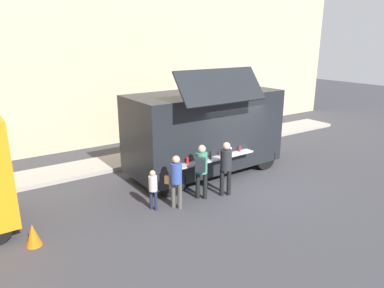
% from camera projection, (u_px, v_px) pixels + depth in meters
% --- Properties ---
extents(ground_plane, '(60.00, 60.00, 0.00)m').
position_uv_depth(ground_plane, '(249.00, 186.00, 11.59)').
color(ground_plane, '#38383D').
extents(curb_strip, '(28.00, 1.60, 0.15)m').
position_uv_depth(curb_strip, '(74.00, 170.00, 12.81)').
color(curb_strip, '#9E998E').
rests_on(curb_strip, ground).
extents(building_behind, '(32.00, 2.40, 8.98)m').
position_uv_depth(building_behind, '(62.00, 44.00, 15.19)').
color(building_behind, '#C5B08C').
rests_on(building_behind, ground).
extents(food_truck_main, '(5.53, 3.22, 3.83)m').
position_uv_depth(food_truck_main, '(205.00, 130.00, 12.41)').
color(food_truck_main, black).
rests_on(food_truck_main, ground).
extents(traffic_cone_orange, '(0.36, 0.36, 0.55)m').
position_uv_depth(traffic_cone_orange, '(33.00, 235.00, 8.19)').
color(traffic_cone_orange, orange).
rests_on(traffic_cone_orange, ground).
extents(trash_bin, '(0.60, 0.60, 1.05)m').
position_uv_depth(trash_bin, '(236.00, 132.00, 16.43)').
color(trash_bin, '#306134').
rests_on(trash_bin, ground).
extents(customer_front_ordering, '(0.35, 0.35, 1.72)m').
position_uv_depth(customer_front_ordering, '(226.00, 164.00, 10.67)').
color(customer_front_ordering, black).
rests_on(customer_front_ordering, ground).
extents(customer_mid_with_backpack, '(0.52, 0.53, 1.71)m').
position_uv_depth(customer_mid_with_backpack, '(201.00, 167.00, 10.40)').
color(customer_mid_with_backpack, black).
rests_on(customer_mid_with_backpack, ground).
extents(customer_rear_waiting, '(0.40, 0.50, 1.59)m').
position_uv_depth(customer_rear_waiting, '(176.00, 177.00, 9.86)').
color(customer_rear_waiting, '#4E4A45').
rests_on(customer_rear_waiting, ground).
extents(child_near_queue, '(0.24, 0.24, 1.19)m').
position_uv_depth(child_near_queue, '(153.00, 186.00, 9.82)').
color(child_near_queue, '#1D2339').
rests_on(child_near_queue, ground).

